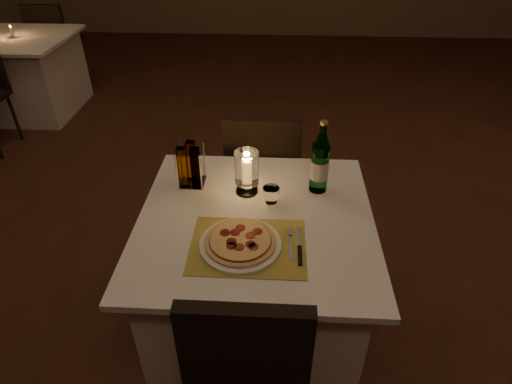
# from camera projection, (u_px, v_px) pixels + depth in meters

# --- Properties ---
(floor) EXTENTS (8.00, 10.00, 0.02)m
(floor) POSITION_uv_depth(u_px,v_px,m) (285.00, 262.00, 2.65)
(floor) COLOR #4B2518
(floor) RESTS_ON ground
(main_table) EXTENTS (1.00, 1.00, 0.74)m
(main_table) POSITION_uv_depth(u_px,v_px,m) (256.00, 278.00, 2.03)
(main_table) COLOR white
(main_table) RESTS_ON ground
(chair_far) EXTENTS (0.42, 0.42, 0.90)m
(chair_far) POSITION_uv_depth(u_px,v_px,m) (262.00, 167.00, 2.51)
(chair_far) COLOR black
(chair_far) RESTS_ON ground
(placemat) EXTENTS (0.45, 0.34, 0.00)m
(placemat) POSITION_uv_depth(u_px,v_px,m) (248.00, 246.00, 1.67)
(placemat) COLOR #B09F3D
(placemat) RESTS_ON main_table
(plate) EXTENTS (0.32, 0.32, 0.01)m
(plate) POSITION_uv_depth(u_px,v_px,m) (240.00, 244.00, 1.66)
(plate) COLOR white
(plate) RESTS_ON placemat
(pizza) EXTENTS (0.28, 0.28, 0.02)m
(pizza) POSITION_uv_depth(u_px,v_px,m) (240.00, 241.00, 1.65)
(pizza) COLOR #D8B77F
(pizza) RESTS_ON plate
(fork) EXTENTS (0.02, 0.18, 0.00)m
(fork) POSITION_uv_depth(u_px,v_px,m) (290.00, 241.00, 1.69)
(fork) COLOR silver
(fork) RESTS_ON placemat
(knife) EXTENTS (0.02, 0.22, 0.01)m
(knife) POSITION_uv_depth(u_px,v_px,m) (300.00, 251.00, 1.63)
(knife) COLOR black
(knife) RESTS_ON placemat
(tumbler) EXTENTS (0.07, 0.07, 0.07)m
(tumbler) POSITION_uv_depth(u_px,v_px,m) (271.00, 195.00, 1.89)
(tumbler) COLOR white
(tumbler) RESTS_ON main_table
(water_bottle) EXTENTS (0.08, 0.08, 0.35)m
(water_bottle) POSITION_uv_depth(u_px,v_px,m) (320.00, 164.00, 1.90)
(water_bottle) COLOR #5DAD66
(water_bottle) RESTS_ON main_table
(hurricane_candle) EXTENTS (0.11, 0.11, 0.21)m
(hurricane_candle) POSITION_uv_depth(u_px,v_px,m) (247.00, 169.00, 1.90)
(hurricane_candle) COLOR white
(hurricane_candle) RESTS_ON main_table
(cruet_caddy) EXTENTS (0.12, 0.12, 0.21)m
(cruet_caddy) POSITION_uv_depth(u_px,v_px,m) (190.00, 167.00, 1.96)
(cruet_caddy) COLOR white
(cruet_caddy) RESTS_ON main_table
(neighbor_table_left) EXTENTS (1.00, 1.00, 0.74)m
(neighbor_table_left) POSITION_uv_depth(u_px,v_px,m) (26.00, 75.00, 4.23)
(neighbor_table_left) COLOR white
(neighbor_table_left) RESTS_ON ground
(neighbor_chair_lb) EXTENTS (0.42, 0.42, 0.90)m
(neighbor_chair_lb) POSITION_uv_depth(u_px,v_px,m) (53.00, 36.00, 4.71)
(neighbor_chair_lb) COLOR black
(neighbor_chair_lb) RESTS_ON ground
(neighbor_candle_left) EXTENTS (0.03, 0.03, 0.11)m
(neighbor_candle_left) POSITION_uv_depth(u_px,v_px,m) (12.00, 32.00, 3.99)
(neighbor_candle_left) COLOR white
(neighbor_candle_left) RESTS_ON neighbor_table_left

